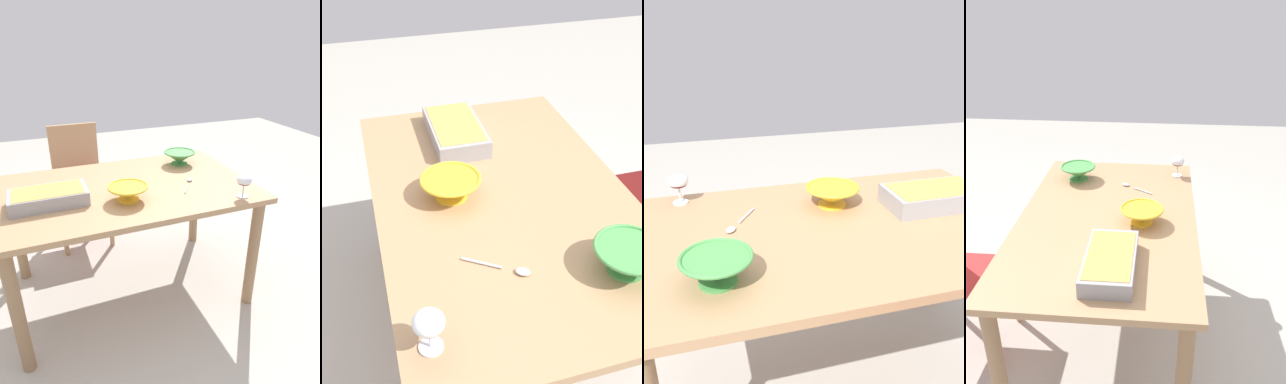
# 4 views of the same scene
# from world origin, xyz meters

# --- Properties ---
(ground_plane) EXTENTS (8.00, 8.00, 0.00)m
(ground_plane) POSITION_xyz_m (0.00, 0.00, 0.00)
(ground_plane) COLOR #B2ADA3
(dining_table) EXTENTS (1.41, 0.88, 0.73)m
(dining_table) POSITION_xyz_m (0.00, 0.00, 0.63)
(dining_table) COLOR tan
(dining_table) RESTS_ON ground_plane
(wine_glass) EXTENTS (0.08, 0.08, 0.12)m
(wine_glass) POSITION_xyz_m (-0.54, 0.36, 0.82)
(wine_glass) COLOR white
(wine_glass) RESTS_ON dining_table
(casserole_dish) EXTENTS (0.38, 0.20, 0.07)m
(casserole_dish) POSITION_xyz_m (0.42, 0.07, 0.77)
(casserole_dish) COLOR #99999E
(casserole_dish) RESTS_ON dining_table
(mixing_bowl) EXTENTS (0.21, 0.21, 0.08)m
(mixing_bowl) POSITION_xyz_m (0.04, 0.17, 0.78)
(mixing_bowl) COLOR yellow
(mixing_bowl) RESTS_ON dining_table
(small_bowl) EXTENTS (0.20, 0.20, 0.09)m
(small_bowl) POSITION_xyz_m (-0.44, -0.23, 0.78)
(small_bowl) COLOR #4C994C
(small_bowl) RESTS_ON dining_table
(serving_spoon) EXTENTS (0.13, 0.18, 0.01)m
(serving_spoon) POSITION_xyz_m (-0.35, 0.09, 0.74)
(serving_spoon) COLOR silver
(serving_spoon) RESTS_ON dining_table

